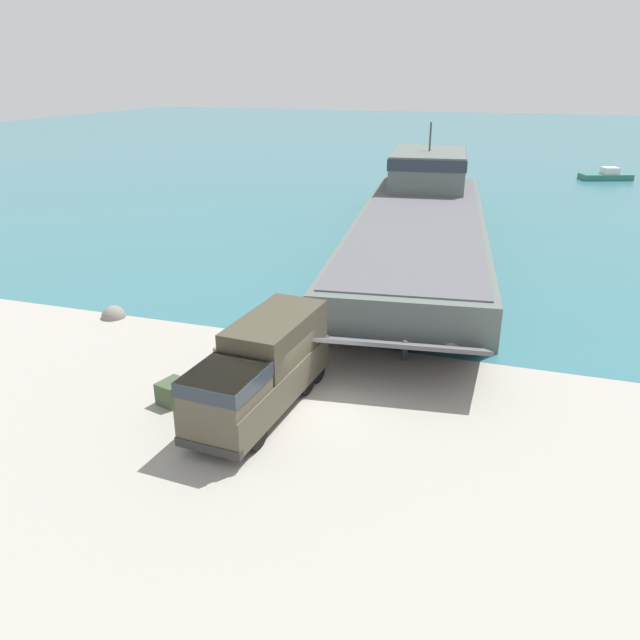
{
  "coord_description": "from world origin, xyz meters",
  "views": [
    {
      "loc": [
        6.36,
        -19.39,
        11.63
      ],
      "look_at": [
        -1.22,
        3.73,
        1.92
      ],
      "focal_mm": 35.0,
      "sensor_mm": 36.0,
      "label": 1
    }
  ],
  "objects_px": {
    "soldier_on_ramp": "(217,364)",
    "mooring_bollard": "(404,349)",
    "landing_craft": "(422,212)",
    "moored_boat_a": "(423,177)",
    "cargo_crate": "(173,392)",
    "military_truck": "(261,368)",
    "moored_boat_b": "(606,176)"
  },
  "relations": [
    {
      "from": "moored_boat_b",
      "to": "cargo_crate",
      "type": "relative_size",
      "value": 5.82
    },
    {
      "from": "landing_craft",
      "to": "moored_boat_a",
      "type": "bearing_deg",
      "value": 92.11
    },
    {
      "from": "landing_craft",
      "to": "cargo_crate",
      "type": "distance_m",
      "value": 29.02
    },
    {
      "from": "soldier_on_ramp",
      "to": "military_truck",
      "type": "bearing_deg",
      "value": -48.86
    },
    {
      "from": "moored_boat_a",
      "to": "moored_boat_b",
      "type": "distance_m",
      "value": 21.47
    },
    {
      "from": "military_truck",
      "to": "mooring_bollard",
      "type": "height_order",
      "value": "military_truck"
    },
    {
      "from": "moored_boat_b",
      "to": "cargo_crate",
      "type": "distance_m",
      "value": 65.06
    },
    {
      "from": "mooring_bollard",
      "to": "military_truck",
      "type": "bearing_deg",
      "value": -125.46
    },
    {
      "from": "military_truck",
      "to": "cargo_crate",
      "type": "height_order",
      "value": "military_truck"
    },
    {
      "from": "landing_craft",
      "to": "moored_boat_b",
      "type": "xyz_separation_m",
      "value": [
        15.9,
        33.15,
        -1.38
      ]
    },
    {
      "from": "landing_craft",
      "to": "moored_boat_a",
      "type": "relative_size",
      "value": 4.97
    },
    {
      "from": "landing_craft",
      "to": "mooring_bollard",
      "type": "height_order",
      "value": "landing_craft"
    },
    {
      "from": "moored_boat_b",
      "to": "mooring_bollard",
      "type": "relative_size",
      "value": 6.63
    },
    {
      "from": "soldier_on_ramp",
      "to": "mooring_bollard",
      "type": "xyz_separation_m",
      "value": [
        6.55,
        4.74,
        -0.49
      ]
    },
    {
      "from": "mooring_bollard",
      "to": "cargo_crate",
      "type": "distance_m",
      "value": 9.92
    },
    {
      "from": "moored_boat_a",
      "to": "cargo_crate",
      "type": "distance_m",
      "value": 53.6
    },
    {
      "from": "military_truck",
      "to": "moored_boat_a",
      "type": "height_order",
      "value": "military_truck"
    },
    {
      "from": "cargo_crate",
      "to": "moored_boat_a",
      "type": "bearing_deg",
      "value": 89.4
    },
    {
      "from": "cargo_crate",
      "to": "soldier_on_ramp",
      "type": "bearing_deg",
      "value": 59.79
    },
    {
      "from": "mooring_bollard",
      "to": "moored_boat_a",
      "type": "bearing_deg",
      "value": 98.43
    },
    {
      "from": "soldier_on_ramp",
      "to": "moored_boat_b",
      "type": "relative_size",
      "value": 0.28
    },
    {
      "from": "cargo_crate",
      "to": "landing_craft",
      "type": "bearing_deg",
      "value": 81.05
    },
    {
      "from": "landing_craft",
      "to": "soldier_on_ramp",
      "type": "height_order",
      "value": "landing_craft"
    },
    {
      "from": "moored_boat_a",
      "to": "soldier_on_ramp",
      "type": "bearing_deg",
      "value": -115.95
    },
    {
      "from": "soldier_on_ramp",
      "to": "cargo_crate",
      "type": "xyz_separation_m",
      "value": [
        -0.99,
        -1.7,
        -0.56
      ]
    },
    {
      "from": "military_truck",
      "to": "mooring_bollard",
      "type": "distance_m",
      "value": 7.26
    },
    {
      "from": "military_truck",
      "to": "moored_boat_b",
      "type": "bearing_deg",
      "value": 168.59
    },
    {
      "from": "soldier_on_ramp",
      "to": "mooring_bollard",
      "type": "bearing_deg",
      "value": 11.64
    },
    {
      "from": "military_truck",
      "to": "moored_boat_a",
      "type": "relative_size",
      "value": 0.92
    },
    {
      "from": "landing_craft",
      "to": "mooring_bollard",
      "type": "xyz_separation_m",
      "value": [
        3.03,
        -22.19,
        -1.34
      ]
    },
    {
      "from": "mooring_bollard",
      "to": "moored_boat_b",
      "type": "bearing_deg",
      "value": 76.91
    },
    {
      "from": "military_truck",
      "to": "soldier_on_ramp",
      "type": "bearing_deg",
      "value": -110.5
    }
  ]
}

